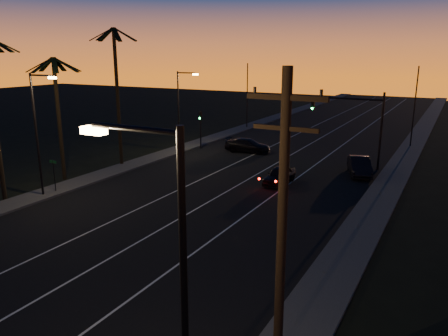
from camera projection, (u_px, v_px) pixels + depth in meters
The scene contains 20 objects.
road at pixel (236, 183), 35.90m from camera, with size 20.00×170.00×0.01m, color black.
sidewalk_left at pixel (130, 166), 41.05m from camera, with size 2.40×170.00×0.16m, color #333331.
sidewalk_right at pixel (377, 203), 30.70m from camera, with size 2.40×170.00×0.16m, color #333331.
lane_stripe_left at pixel (205, 178), 37.28m from camera, with size 0.12×160.00×0.01m, color silver.
lane_stripe_mid at pixel (241, 183), 35.66m from camera, with size 0.12×160.00×0.01m, color silver.
lane_stripe_right at pixel (281, 189), 34.05m from camera, with size 0.12×160.00×0.01m, color silver.
palm_mid at pixel (58, 105), 35.31m from camera, with size 4.25×4.16×10.03m.
palm_far at pixel (117, 84), 39.60m from camera, with size 4.25×4.16×12.53m.
streetlight_left_near at pixel (38, 126), 30.99m from camera, with size 2.55×0.26×9.00m.
streetlight_left_far at pixel (181, 104), 46.34m from camera, with size 2.55×0.26×8.50m.
streetlight_right_near at pixel (173, 297), 9.21m from camera, with size 2.55×0.26×9.00m.
street_sign at pixel (54, 172), 32.82m from camera, with size 0.70×0.06×2.60m.
utility_pole at pixel (282, 237), 12.19m from camera, with size 2.20×0.28×10.00m.
signal_mast at pixel (355, 116), 39.88m from camera, with size 7.10×0.41×7.00m.
signal_post at pixel (200, 123), 48.03m from camera, with size 0.28×0.37×4.20m.
far_pole_left at pixel (247, 96), 61.08m from camera, with size 0.14×0.14×9.00m, color black.
far_pole_right at pixel (414, 107), 48.36m from camera, with size 0.14×0.14×9.00m, color black.
lead_car at pixel (279, 175), 35.44m from camera, with size 1.69×4.54×1.38m.
right_car at pixel (359, 166), 38.02m from camera, with size 3.14×5.05×1.57m.
cross_car at pixel (248, 145), 46.88m from camera, with size 5.12×2.45×1.44m.
Camera 1 is at (15.58, -0.70, 10.30)m, focal length 35.00 mm.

